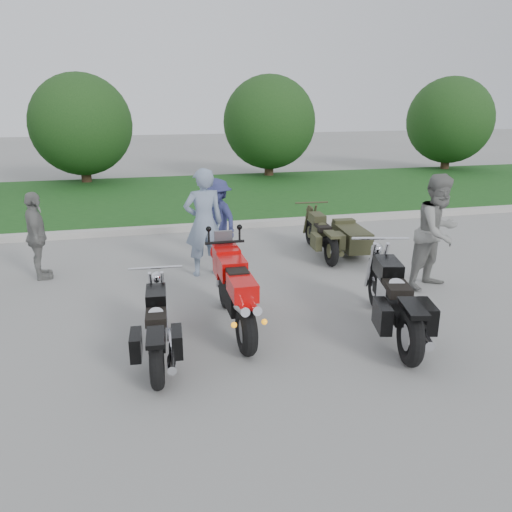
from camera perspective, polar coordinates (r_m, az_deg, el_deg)
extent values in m
plane|color=gray|center=(6.82, -1.16, -9.58)|extent=(80.00, 80.00, 0.00)
cube|color=#B6B3AC|center=(12.37, -7.30, 3.25)|extent=(60.00, 0.30, 0.15)
cube|color=#276021|center=(16.41, -9.05, 6.72)|extent=(60.00, 8.00, 0.14)
cylinder|color=#3F2B1C|center=(19.66, -18.88, 9.35)|extent=(0.36, 0.36, 1.20)
sphere|color=#193C15|center=(19.52, -19.36, 13.99)|extent=(3.60, 3.60, 3.60)
cylinder|color=#3F2B1C|center=(20.29, 1.49, 10.51)|extent=(0.36, 0.36, 1.20)
sphere|color=#193C15|center=(20.16, 1.53, 15.02)|extent=(3.60, 3.60, 3.60)
cylinder|color=#3F2B1C|center=(23.68, 20.84, 10.41)|extent=(0.36, 0.36, 1.20)
sphere|color=#193C15|center=(23.57, 21.28, 14.26)|extent=(3.60, 3.60, 3.60)
torus|color=black|center=(6.33, -1.10, -8.56)|extent=(0.20, 0.65, 0.65)
torus|color=black|center=(7.71, -3.56, -3.74)|extent=(0.13, 0.63, 0.63)
cube|color=black|center=(6.86, -2.40, -4.11)|extent=(0.30, 0.95, 0.37)
cube|color=red|center=(6.99, -2.82, -1.23)|extent=(0.36, 0.58, 0.27)
cube|color=red|center=(6.34, -1.59, -3.62)|extent=(0.32, 0.58, 0.23)
cube|color=black|center=(6.62, -2.20, -1.91)|extent=(0.28, 0.37, 0.11)
cube|color=red|center=(7.36, -3.38, -0.58)|extent=(0.36, 0.42, 0.42)
cylinder|color=silver|center=(6.13, -1.68, -6.12)|extent=(0.12, 0.49, 0.23)
cylinder|color=silver|center=(6.15, -0.33, -5.99)|extent=(0.12, 0.49, 0.23)
torus|color=black|center=(5.77, -11.25, -11.95)|extent=(0.19, 0.62, 0.61)
torus|color=black|center=(7.10, -11.10, -6.25)|extent=(0.14, 0.58, 0.57)
cube|color=black|center=(6.39, -11.21, -8.16)|extent=(0.27, 1.08, 0.12)
cube|color=silver|center=(6.36, -11.24, -7.58)|extent=(0.29, 0.42, 0.31)
cube|color=black|center=(6.51, -11.35, -4.60)|extent=(0.28, 0.51, 0.20)
cube|color=black|center=(6.17, -11.35, -6.76)|extent=(0.28, 0.46, 0.11)
cube|color=black|center=(5.62, -11.44, -9.10)|extent=(0.23, 0.50, 0.05)
cylinder|color=silver|center=(6.16, -9.65, -10.39)|extent=(0.15, 0.99, 0.09)
torus|color=black|center=(6.37, 17.22, -8.88)|extent=(0.35, 0.75, 0.72)
torus|color=black|center=(7.93, 13.58, -3.40)|extent=(0.29, 0.69, 0.68)
cube|color=black|center=(7.10, 15.25, -5.13)|extent=(0.53, 1.30, 0.15)
cube|color=silver|center=(7.07, 15.31, -4.50)|extent=(0.42, 0.54, 0.37)
cube|color=black|center=(7.25, 14.85, -1.37)|extent=(0.43, 0.64, 0.23)
cube|color=black|center=(6.85, 15.77, -3.51)|extent=(0.42, 0.59, 0.13)
cube|color=black|center=(6.21, 17.54, -5.71)|extent=(0.37, 0.62, 0.06)
cylinder|color=silver|center=(6.88, 17.50, -7.43)|extent=(0.38, 1.16, 0.11)
torus|color=black|center=(9.69, 8.61, 0.58)|extent=(0.20, 0.63, 0.62)
torus|color=black|center=(11.08, 6.24, 2.74)|extent=(0.15, 0.59, 0.58)
cube|color=black|center=(10.36, 7.36, 2.17)|extent=(0.28, 1.10, 0.13)
cube|color=#383821|center=(10.34, 7.38, 2.56)|extent=(0.30, 0.43, 0.32)
cube|color=#383821|center=(10.53, 7.01, 4.28)|extent=(0.29, 0.52, 0.20)
cube|color=black|center=(10.17, 7.63, 3.25)|extent=(0.29, 0.47, 0.11)
cube|color=#383821|center=(9.60, 8.69, 2.45)|extent=(0.24, 0.51, 0.05)
cylinder|color=#383821|center=(10.15, 8.73, 1.04)|extent=(0.17, 1.00, 0.09)
cube|color=#383821|center=(10.48, 10.84, 2.08)|extent=(0.59, 1.22, 0.41)
torus|color=black|center=(10.59, 11.96, 1.55)|extent=(0.15, 0.52, 0.51)
imported|color=#7C8EA9|center=(9.00, -5.99, 3.80)|extent=(0.75, 0.53, 1.96)
imported|color=gray|center=(8.90, 20.04, 2.59)|extent=(1.15, 1.04, 1.95)
imported|color=navy|center=(10.09, -4.45, 4.31)|extent=(1.02, 1.20, 1.61)
imported|color=gray|center=(9.62, -23.77, 2.09)|extent=(0.54, 0.98, 1.58)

